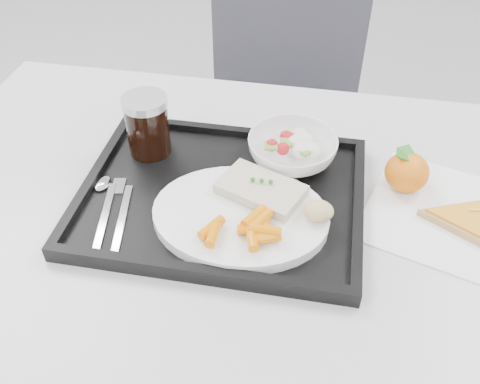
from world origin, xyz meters
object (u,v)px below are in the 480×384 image
dinner_plate (240,216)px  tangerine (407,172)px  tray (222,197)px  chair (281,103)px  salad_bowl (292,150)px  table (253,242)px  cola_glass (147,124)px

dinner_plate → tangerine: size_ratio=3.38×
tray → chair: bearing=87.6°
tray → salad_bowl: size_ratio=2.96×
chair → dinner_plate: 0.74m
table → tangerine: size_ratio=15.02×
chair → tray: chair is taller
chair → salad_bowl: chair is taller
chair → dinner_plate: (0.01, -0.70, 0.24)m
table → tray: size_ratio=2.67×
chair → dinner_plate: bearing=-88.9°
chair → tangerine: (0.27, -0.56, 0.25)m
salad_bowl → dinner_plate: bearing=-110.8°
cola_glass → tangerine: cola_glass is taller
dinner_plate → salad_bowl: (0.06, 0.16, 0.01)m
table → cola_glass: size_ratio=11.11×
tray → table: bearing=-19.6°
tray → tangerine: size_ratio=5.63×
cola_glass → chair: bearing=72.5°
dinner_plate → cola_glass: 0.24m
table → chair: bearing=92.6°
dinner_plate → salad_bowl: salad_bowl is taller
tangerine → salad_bowl: bearing=173.8°
tray → dinner_plate: 0.07m
chair → tangerine: bearing=-64.7°
tray → salad_bowl: (0.10, 0.11, 0.03)m
chair → salad_bowl: size_ratio=6.11×
dinner_plate → salad_bowl: 0.17m
chair → tray: 0.68m
chair → cola_glass: (-0.17, -0.56, 0.28)m
tray → dinner_plate: (0.04, -0.05, 0.02)m
chair → tray: (-0.03, -0.65, 0.22)m
tangerine → dinner_plate: bearing=-151.1°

